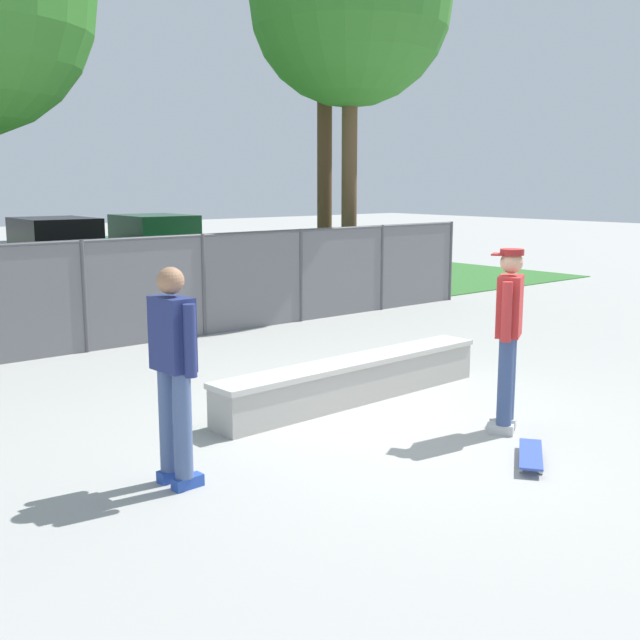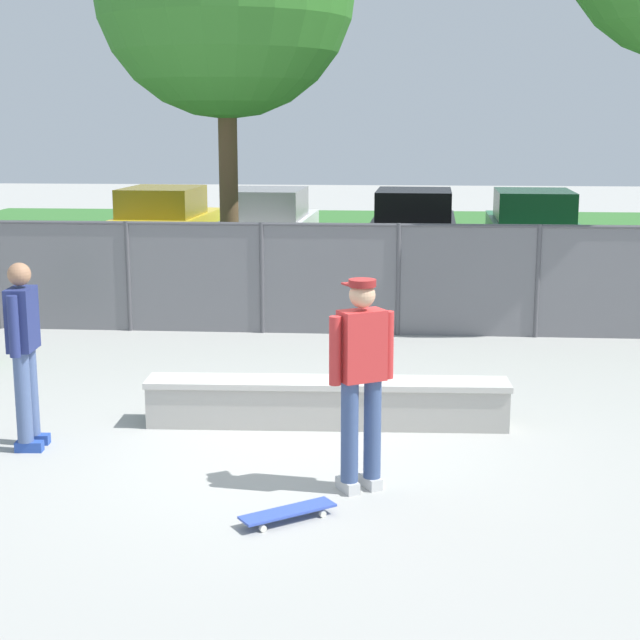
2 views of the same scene
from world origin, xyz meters
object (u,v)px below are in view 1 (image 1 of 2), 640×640
object	(u,v)px
car_black	(54,253)
bystander	(174,367)
car_green	(153,247)
concrete_ledge	(354,380)
skateboard	(531,455)
tree_near_right	(350,4)
skateboarder	(509,331)

from	to	relation	value
car_black	bystander	xyz separation A→B (m)	(-3.93, -12.65, 0.17)
car_green	bystander	world-z (taller)	bystander
concrete_ledge	bystander	xyz separation A→B (m)	(-2.84, -0.94, 0.76)
skateboard	tree_near_right	bearing A→B (deg)	57.70
tree_near_right	car_green	world-z (taller)	tree_near_right
car_black	car_green	xyz separation A→B (m)	(2.58, -0.01, 0.00)
skateboarder	bystander	xyz separation A→B (m)	(-3.25, 0.86, -0.02)
skateboard	tree_near_right	xyz separation A→B (m)	(5.21, 8.25, 5.89)
concrete_ledge	tree_near_right	bearing A→B (deg)	48.55
tree_near_right	car_black	xyz separation A→B (m)	(-3.98, 5.96, -5.12)
bystander	tree_near_right	bearing A→B (deg)	40.19
skateboarder	car_black	xyz separation A→B (m)	(0.68, 13.51, -0.19)
concrete_ledge	skateboard	size ratio (longest dim) A/B	4.94
car_black	bystander	distance (m)	13.25
concrete_ledge	skateboarder	distance (m)	2.01
skateboard	bystander	size ratio (longest dim) A/B	0.42
concrete_ledge	skateboarder	xyz separation A→B (m)	(0.41, -1.80, 0.78)
tree_near_right	car_green	size ratio (longest dim) A/B	1.88
skateboard	car_black	distance (m)	14.29
concrete_ledge	car_green	world-z (taller)	car_green
skateboarder	car_green	xyz separation A→B (m)	(3.26, 13.50, -0.19)
tree_near_right	bystander	size ratio (longest dim) A/B	4.40
tree_near_right	bystander	bearing A→B (deg)	-139.81
concrete_ledge	car_green	size ratio (longest dim) A/B	0.89
skateboarder	tree_near_right	xyz separation A→B (m)	(4.66, 7.55, 4.93)
concrete_ledge	skateboard	world-z (taller)	concrete_ledge
skateboarder	skateboard	world-z (taller)	skateboarder
skateboarder	skateboard	distance (m)	1.31
skateboarder	skateboard	xyz separation A→B (m)	(-0.55, -0.70, -0.96)
concrete_ledge	bystander	world-z (taller)	bystander
tree_near_right	car_black	world-z (taller)	tree_near_right
tree_near_right	concrete_ledge	bearing A→B (deg)	-131.45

